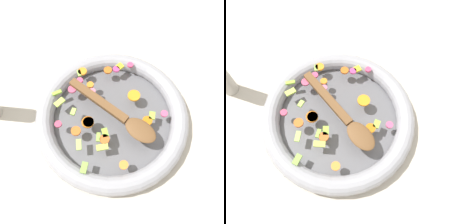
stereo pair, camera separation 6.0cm
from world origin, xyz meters
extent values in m
plane|color=beige|center=(0.00, 0.00, 0.00)|extent=(4.00, 4.00, 0.00)
cylinder|color=slate|center=(0.00, 0.00, 0.01)|extent=(0.39, 0.39, 0.01)
torus|color=#9E9EA5|center=(0.00, 0.00, 0.03)|extent=(0.44, 0.44, 0.05)
cylinder|color=orange|center=(0.01, -0.16, 0.05)|extent=(0.04, 0.04, 0.01)
cylinder|color=orange|center=(0.06, 0.06, 0.05)|extent=(0.04, 0.04, 0.01)
cylinder|color=orange|center=(0.07, -0.01, 0.05)|extent=(0.04, 0.04, 0.01)
cylinder|color=orange|center=(-0.07, 0.07, 0.05)|extent=(0.04, 0.04, 0.01)
cylinder|color=orange|center=(0.11, 0.00, 0.05)|extent=(0.03, 0.03, 0.01)
cylinder|color=orange|center=(-0.08, -0.01, 0.05)|extent=(0.04, 0.04, 0.01)
cylinder|color=orange|center=(-0.06, -0.13, 0.05)|extent=(0.03, 0.03, 0.01)
cylinder|color=orange|center=(0.01, -0.11, 0.05)|extent=(0.03, 0.03, 0.01)
cylinder|color=orange|center=(0.07, -0.01, 0.05)|extent=(0.05, 0.05, 0.01)
cylinder|color=orange|center=(0.05, 0.14, 0.05)|extent=(0.03, 0.03, 0.01)
cube|color=#98C73D|center=(0.05, 0.04, 0.05)|extent=(0.02, 0.03, 0.01)
cube|color=#99D03F|center=(0.11, -0.13, 0.05)|extent=(0.03, 0.01, 0.01)
cube|color=#9BC552|center=(0.02, -0.16, 0.05)|extent=(0.02, 0.02, 0.01)
cube|color=#B7C74E|center=(0.07, 0.07, 0.05)|extent=(0.03, 0.03, 0.01)
cube|color=#86B448|center=(0.14, 0.10, 0.05)|extent=(0.03, 0.03, 0.01)
cube|color=#91C247|center=(0.07, 0.05, 0.05)|extent=(0.02, 0.03, 0.01)
cube|color=#BCDD56|center=(0.11, -0.10, 0.05)|extent=(0.03, 0.02, 0.01)
cube|color=#AFDD60|center=(0.12, 0.04, 0.05)|extent=(0.02, 0.03, 0.01)
cube|color=#AAD65C|center=(0.09, -0.05, 0.05)|extent=(0.02, 0.02, 0.01)
cube|color=#9DCB43|center=(-0.09, 0.07, 0.05)|extent=(0.03, 0.03, 0.01)
cylinder|color=#D34263|center=(0.14, -0.04, 0.05)|extent=(0.03, 0.03, 0.01)
cylinder|color=#E24572|center=(-0.13, -0.11, 0.05)|extent=(0.03, 0.03, 0.01)
cylinder|color=#E64C7A|center=(0.03, -0.14, 0.05)|extent=(0.02, 0.02, 0.01)
cylinder|color=pink|center=(0.02, -0.08, 0.05)|extent=(0.02, 0.02, 0.01)
cylinder|color=#D25177|center=(0.06, -0.12, 0.05)|extent=(0.03, 0.03, 0.01)
cylinder|color=#E25482|center=(-0.12, 0.08, 0.05)|extent=(0.02, 0.02, 0.01)
cylinder|color=#D04286|center=(-0.08, -0.12, 0.05)|extent=(0.03, 0.03, 0.01)
cube|color=yellow|center=(-0.10, -0.12, 0.05)|extent=(0.02, 0.02, 0.01)
cube|color=brown|center=(0.02, -0.05, 0.06)|extent=(0.09, 0.19, 0.01)
ellipsoid|color=brown|center=(-0.03, 0.09, 0.06)|extent=(0.08, 0.10, 0.01)
camera|label=1|loc=(0.13, 0.22, 0.59)|focal=35.00mm
camera|label=2|loc=(0.08, 0.25, 0.59)|focal=35.00mm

